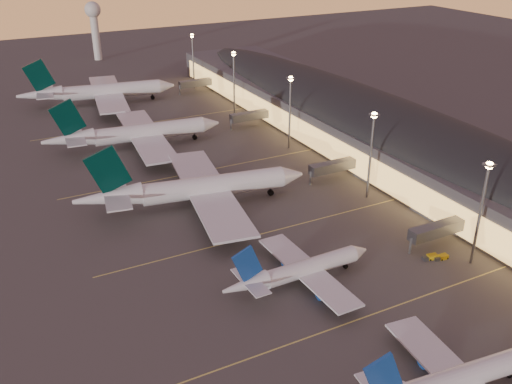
# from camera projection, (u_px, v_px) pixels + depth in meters

# --- Properties ---
(ground) EXTENTS (700.00, 700.00, 0.00)m
(ground) POSITION_uv_depth(u_px,v_px,m) (346.00, 305.00, 119.89)
(ground) COLOR #3F3D3A
(airliner_narrow_south) EXTENTS (39.08, 35.08, 13.95)m
(airliner_narrow_south) POSITION_uv_depth(u_px,v_px,m) (449.00, 382.00, 95.08)
(airliner_narrow_south) COLOR silver
(airliner_narrow_south) RESTS_ON ground
(airliner_narrow_north) EXTENTS (37.05, 32.98, 13.28)m
(airliner_narrow_north) POSITION_uv_depth(u_px,v_px,m) (299.00, 270.00, 125.72)
(airliner_narrow_north) COLOR silver
(airliner_narrow_north) RESTS_ON ground
(airliner_wide_near) EXTENTS (65.36, 60.23, 20.95)m
(airliner_wide_near) POSITION_uv_depth(u_px,v_px,m) (195.00, 189.00, 159.37)
(airliner_wide_near) COLOR silver
(airliner_wide_near) RESTS_ON ground
(airliner_wide_mid) EXTENTS (62.78, 57.48, 20.08)m
(airliner_wide_mid) POSITION_uv_depth(u_px,v_px,m) (135.00, 133.00, 201.48)
(airliner_wide_mid) COLOR silver
(airliner_wide_mid) RESTS_ON ground
(airliner_wide_far) EXTENTS (67.16, 61.82, 21.51)m
(airliner_wide_far) POSITION_uv_depth(u_px,v_px,m) (99.00, 92.00, 249.29)
(airliner_wide_far) COLOR silver
(airliner_wide_far) RESTS_ON ground
(terminal_building) EXTENTS (56.35, 255.00, 17.46)m
(terminal_building) POSITION_uv_depth(u_px,v_px,m) (371.00, 124.00, 199.88)
(terminal_building) COLOR #454549
(terminal_building) RESTS_ON ground
(light_masts) EXTENTS (2.20, 217.20, 25.90)m
(light_masts) POSITION_uv_depth(u_px,v_px,m) (322.00, 116.00, 179.38)
(light_masts) COLOR slate
(light_masts) RESTS_ON ground
(radar_tower) EXTENTS (9.00, 9.00, 32.50)m
(radar_tower) POSITION_uv_depth(u_px,v_px,m) (94.00, 21.00, 322.92)
(radar_tower) COLOR silver
(radar_tower) RESTS_ON ground
(lane_markings) EXTENTS (90.00, 180.36, 0.00)m
(lane_markings) POSITION_uv_depth(u_px,v_px,m) (258.00, 224.00, 151.93)
(lane_markings) COLOR #D8C659
(lane_markings) RESTS_ON ground
(baggage_tug_c) EXTENTS (3.97, 2.12, 1.12)m
(baggage_tug_c) POSITION_uv_depth(u_px,v_px,m) (431.00, 257.00, 136.15)
(baggage_tug_c) COLOR #C29C0C
(baggage_tug_c) RESTS_ON ground
(baggage_tug_d) EXTENTS (3.63, 1.72, 1.06)m
(baggage_tug_d) POSITION_uv_depth(u_px,v_px,m) (441.00, 257.00, 136.13)
(baggage_tug_d) COLOR #C29C0C
(baggage_tug_d) RESTS_ON ground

